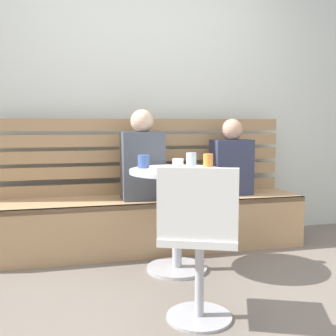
{
  "coord_description": "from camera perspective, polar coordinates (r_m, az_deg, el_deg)",
  "views": [
    {
      "loc": [
        -0.63,
        -2.13,
        1.06
      ],
      "look_at": [
        0.07,
        0.66,
        0.75
      ],
      "focal_mm": 43.86,
      "sensor_mm": 36.0,
      "label": 1
    }
  ],
  "objects": [
    {
      "name": "booth_bench",
      "position": [
        3.49,
        -3.28,
        -7.76
      ],
      "size": [
        2.7,
        0.52,
        0.44
      ],
      "color": "tan",
      "rests_on": "ground"
    },
    {
      "name": "cup_espresso_small",
      "position": [
        2.69,
        1.36,
        -0.1
      ],
      "size": [
        0.06,
        0.06,
        0.05
      ],
      "primitive_type": "cylinder",
      "color": "silver",
      "rests_on": "cafe_table"
    },
    {
      "name": "cup_mug_blue",
      "position": [
        2.98,
        -3.41,
        0.9
      ],
      "size": [
        0.08,
        0.08,
        0.09
      ],
      "primitive_type": "cylinder",
      "color": "#3D5B9E",
      "rests_on": "cafe_table"
    },
    {
      "name": "cup_tumbler_orange",
      "position": [
        3.04,
        5.6,
        1.04
      ],
      "size": [
        0.07,
        0.07,
        0.1
      ],
      "primitive_type": "cylinder",
      "color": "orange",
      "rests_on": "cafe_table"
    },
    {
      "name": "booth_backrest",
      "position": [
        3.63,
        -4.05,
        1.68
      ],
      "size": [
        2.65,
        0.04,
        0.66
      ],
      "color": "#A68157",
      "rests_on": "booth_bench"
    },
    {
      "name": "cafe_table",
      "position": [
        2.94,
        1.27,
        -4.44
      ],
      "size": [
        0.68,
        0.68,
        0.74
      ],
      "color": "#ADADB2",
      "rests_on": "ground"
    },
    {
      "name": "back_wall",
      "position": [
        3.84,
        -4.66,
        11.98
      ],
      "size": [
        5.2,
        0.1,
        2.9
      ],
      "primitive_type": "cube",
      "color": "silver",
      "rests_on": "ground"
    },
    {
      "name": "plate_small",
      "position": [
        2.88,
        -1.07,
        -0.1
      ],
      "size": [
        0.17,
        0.17,
        0.01
      ],
      "primitive_type": "cylinder",
      "color": "white",
      "rests_on": "cafe_table"
    },
    {
      "name": "ground",
      "position": [
        2.46,
        2.35,
        -19.39
      ],
      "size": [
        8.0,
        8.0,
        0.0
      ],
      "primitive_type": "plane",
      "color": "#70665B"
    },
    {
      "name": "person_child_left",
      "position": [
        3.65,
        8.8,
        0.96
      ],
      "size": [
        0.34,
        0.22,
        0.66
      ],
      "color": "#333851",
      "rests_on": "booth_bench"
    },
    {
      "name": "person_adult",
      "position": [
        3.37,
        -3.58,
        1.2
      ],
      "size": [
        0.34,
        0.22,
        0.74
      ],
      "color": "#4C515B",
      "rests_on": "booth_bench"
    },
    {
      "name": "cup_glass_tall",
      "position": [
        2.87,
        3.27,
        0.95
      ],
      "size": [
        0.07,
        0.07,
        0.12
      ],
      "primitive_type": "cylinder",
      "color": "silver",
      "rests_on": "cafe_table"
    },
    {
      "name": "cup_ceramic_white",
      "position": [
        2.96,
        1.41,
        0.63
      ],
      "size": [
        0.08,
        0.08,
        0.07
      ],
      "primitive_type": "cylinder",
      "color": "white",
      "rests_on": "cafe_table"
    },
    {
      "name": "white_chair",
      "position": [
        2.17,
        4.3,
        -9.78
      ],
      "size": [
        0.52,
        0.52,
        0.85
      ],
      "color": "#ADADB2",
      "rests_on": "ground"
    }
  ]
}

